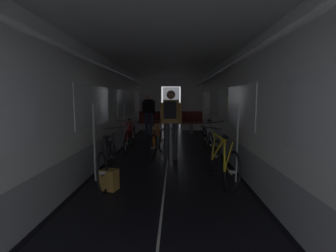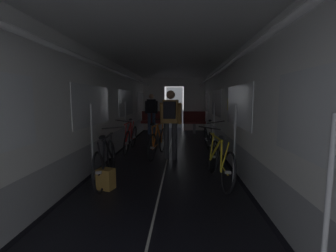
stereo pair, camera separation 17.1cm
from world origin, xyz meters
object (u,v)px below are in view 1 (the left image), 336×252
Objects in this scene: bicycle_white at (209,140)px; bicycle_orange_in_aisle at (158,142)px; person_standing_near_bench at (149,111)px; bench_seat_far_right at (191,120)px; bicycle_red at (130,138)px; backpack_on_floor at (109,180)px; bench_seat_far_left at (150,120)px; bicycle_yellow at (222,161)px; bicycle_black at (108,162)px; person_cyclist_aisle at (171,118)px.

bicycle_white reaches higher than bicycle_orange_in_aisle.
bicycle_white is 1.00× the size of person_standing_near_bench.
bicycle_white reaches higher than bench_seat_far_right.
bicycle_red is at bearing -118.75° from bench_seat_far_right.
bicycle_red is 2.78m from backpack_on_floor.
bicycle_white is 2.19m from bicycle_red.
bicycle_red is 1.00× the size of person_standing_near_bench.
bench_seat_far_left is 4.26m from bicycle_white.
bicycle_black is at bearing -176.33° from bicycle_yellow.
backpack_on_floor is at bearing -89.98° from bench_seat_far_left.
backpack_on_floor is at bearing -166.71° from bicycle_yellow.
bicycle_yellow is 1.00× the size of bicycle_red.
bicycle_white is 1.00× the size of bicycle_black.
bicycle_orange_in_aisle is at bearing -80.39° from person_standing_near_bench.
bicycle_black is at bearing -123.47° from person_cyclist_aisle.
person_standing_near_bench reaches higher than backpack_on_floor.
bicycle_yellow is at bearing -91.84° from bicycle_white.
bicycle_white is at bearing 52.71° from backpack_on_floor.
bench_seat_far_right is 0.58× the size of bicycle_red.
person_standing_near_bench reaches higher than bench_seat_far_left.
bicycle_yellow is 1.99m from backpack_on_floor.
person_standing_near_bench is (-0.64, 3.78, 0.59)m from bicycle_orange_in_aisle.
person_cyclist_aisle is at bearing -100.50° from bench_seat_far_right.
bicycle_red is 0.99m from bicycle_orange_in_aisle.
bicycle_red is at bearing 147.24° from bicycle_orange_in_aisle.
bench_seat_far_right is at bearing 11.83° from person_standing_near_bench.
person_cyclist_aisle is at bearing 56.53° from bicycle_black.
bench_seat_far_right is at bearing 0.00° from bench_seat_far_left.
bicycle_white is 1.00× the size of bicycle_red.
backpack_on_floor is at bearing -105.73° from bench_seat_far_right.
bicycle_red is (-2.12, 2.31, 0.00)m from bicycle_yellow.
person_cyclist_aisle is at bearing -38.74° from bicycle_orange_in_aisle.
person_standing_near_bench reaches higher than bicycle_yellow.
bench_seat_far_left is 0.59× the size of bicycle_orange_in_aisle.
bench_seat_far_right is 6.64m from backpack_on_floor.
bicycle_white is 1.41m from bicycle_orange_in_aisle.
bench_seat_far_right is at bearing 79.50° from person_cyclist_aisle.
bicycle_black is at bearing -107.40° from bench_seat_far_right.
bench_seat_far_right is 0.58× the size of bicycle_white.
backpack_on_floor is (0.10, -0.32, -0.21)m from bicycle_black.
bicycle_black is 2.04m from bicycle_orange_in_aisle.
bench_seat_far_right is (1.80, 0.00, 0.00)m from bench_seat_far_left.
person_standing_near_bench reaches higher than bicycle_red.
bench_seat_far_left is at bearing 90.41° from person_standing_near_bench.
bicycle_red is at bearing 93.92° from backpack_on_floor.
bicycle_red is (-0.19, -3.62, -0.19)m from bench_seat_far_left.
bench_seat_far_right is 4.13m from bicycle_red.
backpack_on_floor is (0.19, -2.76, -0.21)m from bicycle_red.
bench_seat_far_right is at bearing 91.24° from bicycle_yellow.
bicycle_yellow is 1.01× the size of person_cyclist_aisle.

